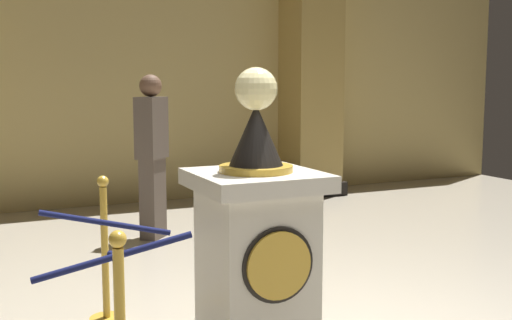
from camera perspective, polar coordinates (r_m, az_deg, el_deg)
name	(u,v)px	position (r m, az deg, el deg)	size (l,w,h in m)	color
back_wall	(119,59)	(8.79, -12.32, 8.98)	(12.98, 0.16, 3.95)	tan
pedestal_clock	(256,243)	(3.83, 0.03, -7.57)	(0.74, 0.74, 1.75)	beige
stanchion_near	(106,271)	(4.54, -13.51, -9.79)	(0.24, 0.24, 1.03)	gold
velvet_rope	(110,238)	(3.66, -13.15, -6.95)	(0.92, 0.94, 0.22)	#141947
column_right	(311,67)	(9.36, 5.01, 8.42)	(0.86, 0.86, 3.80)	black
bystander_guest	(152,152)	(6.72, -9.44, 0.75)	(0.41, 0.41, 1.74)	brown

